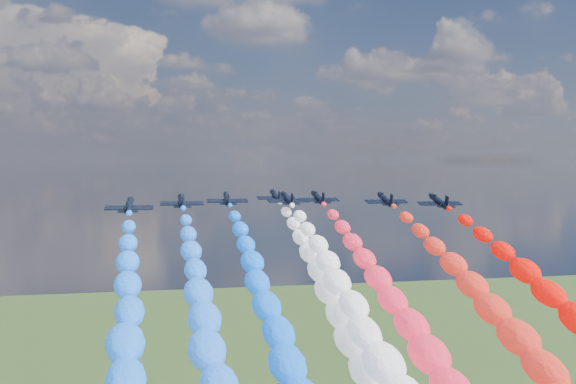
{
  "coord_description": "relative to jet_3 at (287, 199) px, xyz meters",
  "views": [
    {
      "loc": [
        -34.6,
        -159.32,
        98.96
      ],
      "look_at": [
        0.0,
        4.0,
        91.79
      ],
      "focal_mm": 45.31,
      "sensor_mm": 36.0,
      "label": 1
    }
  ],
  "objects": [
    {
      "name": "jet_5",
      "position": [
        8.46,
        2.94,
        0.0
      ],
      "size": [
        9.97,
        13.59,
        5.7
      ],
      "primitive_type": null,
      "rotation": [
        0.22,
        0.0,
        0.01
      ],
      "color": "black"
    },
    {
      "name": "jet_1",
      "position": [
        -25.7,
        -5.61,
        0.0
      ],
      "size": [
        10.13,
        13.71,
        5.7
      ],
      "primitive_type": null,
      "rotation": [
        0.22,
        0.0,
        -0.02
      ],
      "color": "black"
    },
    {
      "name": "trail_0",
      "position": [
        -37.25,
        -75.96,
        -18.96
      ],
      "size": [
        7.13,
        110.59,
        42.62
      ],
      "primitive_type": null,
      "color": "blue"
    },
    {
      "name": "jet_3",
      "position": [
        0.0,
        0.0,
        0.0
      ],
      "size": [
        10.2,
        13.75,
        5.7
      ],
      "primitive_type": null,
      "rotation": [
        0.22,
        0.0,
        0.03
      ],
      "color": "black"
    },
    {
      "name": "jet_4",
      "position": [
        -0.15,
        14.16,
        0.0
      ],
      "size": [
        9.87,
        13.51,
        5.7
      ],
      "primitive_type": null,
      "rotation": [
        0.22,
        0.0,
        0.0
      ],
      "color": "black"
    },
    {
      "name": "trail_2",
      "position": [
        -14.29,
        -54.44,
        -18.96
      ],
      "size": [
        7.13,
        110.59,
        42.62
      ],
      "primitive_type": null,
      "color": "blue"
    },
    {
      "name": "trail_6",
      "position": [
        22.08,
        -65.29,
        -18.96
      ],
      "size": [
        7.13,
        110.59,
        42.62
      ],
      "primitive_type": null,
      "color": "red"
    },
    {
      "name": "trail_3",
      "position": [
        0.0,
        -57.17,
        -18.96
      ],
      "size": [
        7.13,
        110.59,
        42.62
      ],
      "primitive_type": null,
      "color": "white"
    },
    {
      "name": "jet_0",
      "position": [
        -37.25,
        -18.78,
        0.0
      ],
      "size": [
        10.6,
        14.03,
        5.7
      ],
      "primitive_type": null,
      "rotation": [
        0.22,
        0.0,
        -0.06
      ],
      "color": "black"
    },
    {
      "name": "jet_6",
      "position": [
        22.08,
        -8.12,
        0.0
      ],
      "size": [
        10.43,
        13.91,
        5.7
      ],
      "primitive_type": null,
      "rotation": [
        0.22,
        0.0,
        -0.05
      ],
      "color": "black"
    },
    {
      "name": "trail_1",
      "position": [
        -25.7,
        -62.78,
        -18.96
      ],
      "size": [
        7.13,
        110.59,
        42.62
      ],
      "primitive_type": null,
      "color": "blue"
    },
    {
      "name": "jet_2",
      "position": [
        -14.29,
        2.73,
        0.0
      ],
      "size": [
        10.67,
        14.08,
        5.7
      ],
      "primitive_type": null,
      "rotation": [
        0.22,
        0.0,
        -0.07
      ],
      "color": "black"
    },
    {
      "name": "trail_5",
      "position": [
        8.46,
        -54.24,
        -18.96
      ],
      "size": [
        7.13,
        110.59,
        42.62
      ],
      "primitive_type": null,
      "color": "#F5213E"
    },
    {
      "name": "jet_7",
      "position": [
        31.29,
        -17.98,
        0.0
      ],
      "size": [
        10.37,
        13.87,
        5.7
      ],
      "primitive_type": null,
      "rotation": [
        0.22,
        0.0,
        -0.04
      ],
      "color": "black"
    },
    {
      "name": "trail_4",
      "position": [
        -0.15,
        -43.01,
        -18.96
      ],
      "size": [
        7.13,
        110.59,
        42.62
      ],
      "primitive_type": null,
      "color": "white"
    }
  ]
}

